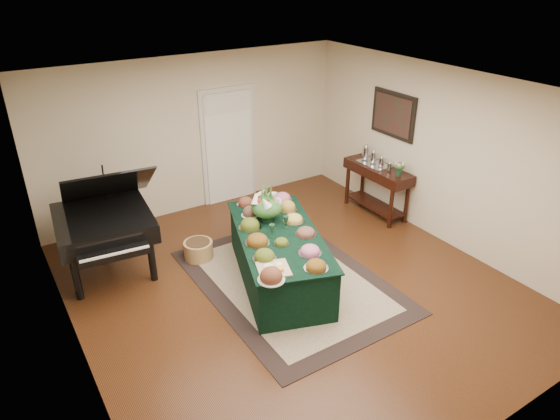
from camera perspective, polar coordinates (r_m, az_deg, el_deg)
ground at (r=6.99m, az=1.33°, el=-8.65°), size 6.00×6.00×0.00m
area_rug at (r=7.08m, az=1.08°, el=-8.09°), size 2.28×3.19×0.01m
kitchen_doorway at (r=9.09m, az=-5.88°, el=7.17°), size 1.05×0.07×2.10m
buffet_table at (r=6.91m, az=-0.14°, el=-5.38°), size 1.73×2.47×0.74m
food_platters at (r=6.72m, az=-0.54°, el=-2.24°), size 1.57×2.25×0.13m
cutting_board at (r=5.97m, az=-0.78°, el=-6.50°), size 0.48×0.48×0.10m
green_goblets at (r=6.72m, az=-0.10°, el=-1.83°), size 0.36×0.18×0.18m
floral_centerpiece at (r=6.93m, az=-1.51°, el=0.75°), size 0.45×0.45×0.45m
grand_piano at (r=7.34m, az=-19.43°, el=-1.30°), size 1.52×1.66×1.60m
wicker_basket at (r=7.62m, az=-9.30°, el=-4.54°), size 0.44×0.44×0.27m
mahogany_sideboard at (r=8.80m, az=11.08°, el=3.71°), size 0.45×1.33×0.88m
tea_service at (r=8.75m, az=10.84°, el=5.79°), size 0.34×0.74×0.30m
pink_bouquet at (r=8.35m, az=13.50°, el=4.87°), size 0.19×0.19×0.25m
wall_painting at (r=8.60m, az=12.81°, el=10.58°), size 0.05×0.95×0.75m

